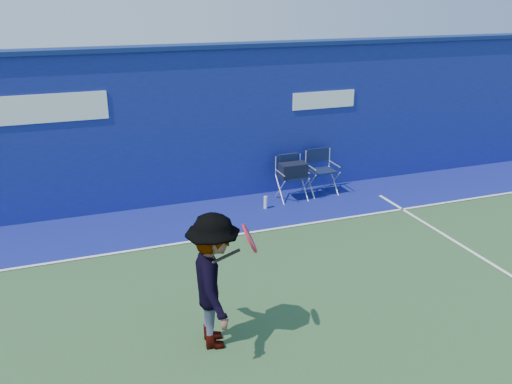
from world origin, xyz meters
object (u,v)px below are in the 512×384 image
object	(u,v)px
directors_chair_left	(292,181)
directors_chair_right	(322,180)
water_bottle	(265,203)
tennis_player	(214,281)

from	to	relation	value
directors_chair_left	directors_chair_right	size ratio (longest dim) A/B	0.98
water_bottle	tennis_player	distance (m)	4.42
water_bottle	tennis_player	size ratio (longest dim) A/B	0.15
directors_chair_left	directors_chair_right	xyz separation A→B (m)	(0.73, 0.10, -0.10)
water_bottle	directors_chair_left	bearing A→B (deg)	23.35
tennis_player	directors_chair_left	bearing A→B (deg)	55.75
directors_chair_left	tennis_player	size ratio (longest dim) A/B	0.54
directors_chair_right	tennis_player	world-z (taller)	tennis_player
directors_chair_left	water_bottle	size ratio (longest dim) A/B	3.54
directors_chair_right	directors_chair_left	bearing A→B (deg)	-171.90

